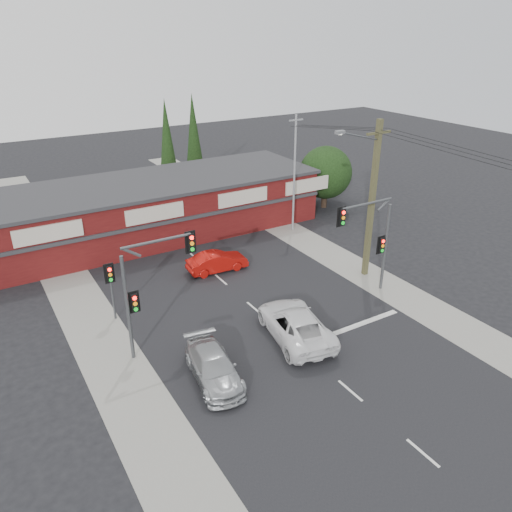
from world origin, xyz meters
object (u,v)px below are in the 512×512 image
silver_suv (214,367)px  red_sedan (217,262)px  white_suv (295,324)px  shop_building (150,208)px  utility_pole (371,196)px

silver_suv → red_sedan: (5.28, 9.99, -0.01)m
white_suv → shop_building: shop_building is taller
silver_suv → utility_pole: utility_pole is taller
silver_suv → red_sedan: bearing=70.6°
silver_suv → utility_pole: (13.22, 4.54, 4.73)m
red_sedan → utility_pole: (7.94, -5.45, 4.73)m
silver_suv → red_sedan: 11.30m
shop_building → red_sedan: bearing=-80.6°
white_suv → utility_pole: bearing=-144.9°
white_suv → utility_pole: (8.01, 3.60, 4.61)m
white_suv → silver_suv: size_ratio=1.23×
utility_pole → shop_building: bearing=123.8°
red_sedan → shop_building: shop_building is taller
red_sedan → utility_pole: 10.73m
red_sedan → utility_pole: utility_pole is taller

